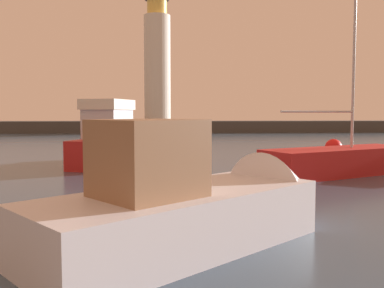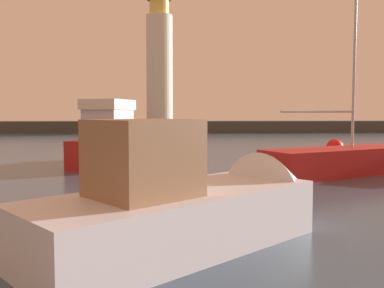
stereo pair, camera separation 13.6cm
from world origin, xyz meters
The scene contains 7 objects.
ground_plane centered at (0.00, 28.88, 0.00)m, with size 220.00×220.00×0.00m, color #384C60.
breakwater centered at (0.00, 57.76, 0.78)m, with size 79.87×4.33×1.56m, color #423F3D.
lighthouse centered at (-2.52, 57.76, 9.72)m, with size 3.54×3.54×17.23m.
motorboat_1 centered at (-0.95, 8.12, 0.77)m, with size 7.51×6.70×3.07m.
motorboat_2 centered at (-4.32, 22.50, 1.11)m, with size 4.64×8.48×3.67m.
sailboat_moored centered at (5.62, 17.23, 0.62)m, with size 7.60×4.96×9.99m.
mooring_buoy centered at (8.64, 25.17, 0.53)m, with size 1.06×1.06×1.06m, color red.
Camera 2 is at (-2.09, -0.98, 2.71)m, focal length 40.25 mm.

